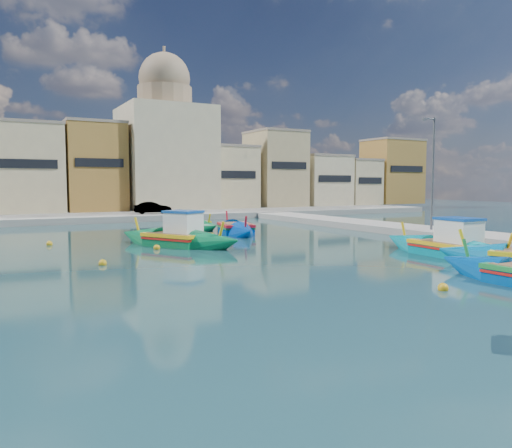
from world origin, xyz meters
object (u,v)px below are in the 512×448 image
object	(u,v)px
church_block	(165,143)
luzzu_blue_cabin	(178,239)
luzzu_green	(191,226)
luzzu_cyan_mid	(236,230)
luzzu_turquoise_cabin	(450,249)
quay_street_lamp	(432,173)

from	to	relation	value
church_block	luzzu_blue_cabin	bearing A→B (deg)	-106.95
luzzu_green	church_block	bearing A→B (deg)	77.19
luzzu_cyan_mid	luzzu_green	distance (m)	5.17
church_block	luzzu_turquoise_cabin	world-z (taller)	church_block
luzzu_cyan_mid	church_block	bearing A→B (deg)	83.05
church_block	luzzu_green	distance (m)	22.60
luzzu_turquoise_cabin	quay_street_lamp	bearing A→B (deg)	48.29
luzzu_green	luzzu_cyan_mid	bearing A→B (deg)	-72.34
church_block	luzzu_turquoise_cabin	size ratio (longest dim) A/B	2.02
luzzu_cyan_mid	luzzu_blue_cabin	bearing A→B (deg)	-140.84
church_block	luzzu_blue_cabin	size ratio (longest dim) A/B	2.17
luzzu_blue_cabin	luzzu_cyan_mid	distance (m)	8.00
luzzu_cyan_mid	luzzu_green	world-z (taller)	luzzu_cyan_mid
luzzu_cyan_mid	luzzu_green	xyz separation A→B (m)	(-1.57, 4.92, -0.02)
church_block	luzzu_blue_cabin	world-z (taller)	church_block
quay_street_lamp	luzzu_cyan_mid	size ratio (longest dim) A/B	0.90
quay_street_lamp	luzzu_green	bearing A→B (deg)	132.03
church_block	luzzu_green	xyz separation A→B (m)	(-4.67, -20.56, -8.16)
quay_street_lamp	luzzu_blue_cabin	bearing A→B (deg)	168.29
quay_street_lamp	luzzu_blue_cabin	world-z (taller)	quay_street_lamp
quay_street_lamp	luzzu_green	distance (m)	18.56
luzzu_turquoise_cabin	luzzu_blue_cabin	bearing A→B (deg)	135.86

